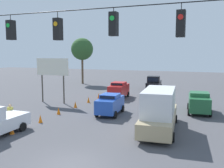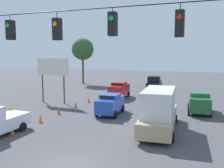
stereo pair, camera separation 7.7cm
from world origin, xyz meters
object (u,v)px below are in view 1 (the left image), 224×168
(box_truck_tan_crossing_near, at_px, (159,110))
(roadside_billboard, at_px, (52,70))
(overhead_signal_span, at_px, (60,59))
(sedan_red_withflow_far, at_px, (119,90))
(traffic_cone_third, at_px, (59,111))
(traffic_cone_fifth, at_px, (88,100))
(traffic_cone_nearest, at_px, (12,129))
(sedan_blue_withflow_mid, at_px, (110,104))
(pedestrian, at_px, (10,114))
(traffic_cone_second, at_px, (40,119))
(sedan_green_oncoming_far, at_px, (199,102))
(traffic_cone_fourth, at_px, (75,104))
(pickup_truck_black_withflow_deep, at_px, (154,83))
(tree_horizon_left, at_px, (82,49))
(traffic_cone_farthest, at_px, (99,96))

(box_truck_tan_crossing_near, xyz_separation_m, roadside_billboard, (13.40, -6.16, 2.25))
(overhead_signal_span, relative_size, sedan_red_withflow_far, 4.40)
(traffic_cone_third, relative_size, traffic_cone_fifth, 1.00)
(traffic_cone_nearest, xyz_separation_m, roadside_billboard, (3.86, -10.70, 3.45))
(sedan_blue_withflow_mid, xyz_separation_m, traffic_cone_third, (4.49, 1.78, -0.66))
(roadside_billboard, bearing_deg, overhead_signal_span, 125.82)
(sedan_blue_withflow_mid, distance_m, pedestrian, 8.65)
(overhead_signal_span, height_order, traffic_cone_second, overhead_signal_span)
(sedan_green_oncoming_far, height_order, traffic_cone_fourth, sedan_green_oncoming_far)
(pickup_truck_black_withflow_deep, relative_size, tree_horizon_left, 0.61)
(sedan_green_oncoming_far, xyz_separation_m, traffic_cone_fourth, (12.19, 2.30, -0.71))
(sedan_green_oncoming_far, bearing_deg, roadside_billboard, 3.03)
(sedan_blue_withflow_mid, bearing_deg, sedan_green_oncoming_far, -154.76)
(sedan_red_withflow_far, relative_size, traffic_cone_farthest, 6.32)
(traffic_cone_nearest, xyz_separation_m, pedestrian, (1.81, -1.83, 0.51))
(sedan_green_oncoming_far, xyz_separation_m, sedan_blue_withflow_mid, (7.72, 3.64, -0.04))
(traffic_cone_nearest, height_order, traffic_cone_third, same)
(overhead_signal_span, xyz_separation_m, box_truck_tan_crossing_near, (-3.05, -8.17, -3.87))
(sedan_green_oncoming_far, relative_size, traffic_cone_third, 6.39)
(traffic_cone_third, relative_size, tree_horizon_left, 0.08)
(tree_horizon_left, bearing_deg, pickup_truck_black_withflow_deep, 169.13)
(overhead_signal_span, xyz_separation_m, traffic_cone_fourth, (6.60, -12.87, -5.06))
(traffic_cone_third, height_order, traffic_cone_farthest, same)
(pickup_truck_black_withflow_deep, distance_m, roadside_billboard, 17.38)
(traffic_cone_second, distance_m, pedestrian, 2.34)
(sedan_red_withflow_far, relative_size, pedestrian, 2.50)
(sedan_red_withflow_far, xyz_separation_m, roadside_billboard, (6.07, 5.62, 2.72))
(sedan_blue_withflow_mid, relative_size, pedestrian, 2.43)
(traffic_cone_fourth, bearing_deg, roadside_billboard, -21.22)
(pickup_truck_black_withflow_deep, xyz_separation_m, sedan_blue_withflow_mid, (0.45, 17.59, 0.02))
(sedan_blue_withflow_mid, relative_size, tree_horizon_left, 0.48)
(traffic_cone_second, bearing_deg, traffic_cone_fifth, -89.41)
(sedan_green_oncoming_far, distance_m, box_truck_tan_crossing_near, 7.47)
(traffic_cone_third, bearing_deg, tree_horizon_left, -67.49)
(box_truck_tan_crossing_near, bearing_deg, traffic_cone_farthest, -47.72)
(traffic_cone_nearest, relative_size, tree_horizon_left, 0.08)
(box_truck_tan_crossing_near, relative_size, traffic_cone_fourth, 11.14)
(sedan_blue_withflow_mid, height_order, traffic_cone_nearest, sedan_blue_withflow_mid)
(overhead_signal_span, xyz_separation_m, roadside_billboard, (10.34, -14.33, -1.61))
(traffic_cone_fourth, distance_m, pedestrian, 7.62)
(overhead_signal_span, distance_m, pickup_truck_black_withflow_deep, 29.51)
(sedan_red_withflow_far, relative_size, traffic_cone_second, 6.32)
(box_truck_tan_crossing_near, xyz_separation_m, traffic_cone_second, (9.48, 1.38, -1.19))
(overhead_signal_span, relative_size, traffic_cone_farthest, 27.83)
(overhead_signal_span, distance_m, traffic_cone_fifth, 17.82)
(box_truck_tan_crossing_near, xyz_separation_m, tree_horizon_left, (18.82, -23.67, 4.90))
(traffic_cone_nearest, xyz_separation_m, traffic_cone_second, (-0.05, -3.16, 0.00))
(pedestrian, height_order, tree_horizon_left, tree_horizon_left)
(pedestrian, bearing_deg, overhead_signal_span, 146.62)
(sedan_red_withflow_far, xyz_separation_m, traffic_cone_nearest, (2.20, 16.32, -0.72))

